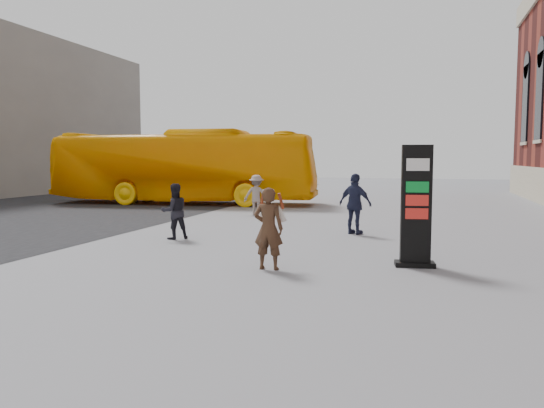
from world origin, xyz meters
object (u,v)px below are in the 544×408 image
(pedestrian_a, at_px, (174,211))
(pedestrian_c, at_px, (355,204))
(woman, at_px, (269,227))
(bus, at_px, (185,167))
(info_pylon, at_px, (416,206))
(pedestrian_b, at_px, (256,195))

(pedestrian_a, relative_size, pedestrian_c, 0.86)
(woman, relative_size, pedestrian_c, 0.93)
(woman, distance_m, bus, 16.44)
(info_pylon, xyz_separation_m, pedestrian_b, (-6.30, 8.68, -0.48))
(bus, bearing_deg, pedestrian_a, -161.66)
(pedestrian_a, distance_m, pedestrian_c, 5.36)
(pedestrian_b, height_order, pedestrian_c, pedestrian_c)
(bus, height_order, pedestrian_c, bus)
(bus, distance_m, pedestrian_a, 11.89)
(pedestrian_a, bearing_deg, bus, -109.11)
(pedestrian_a, bearing_deg, woman, 96.34)
(pedestrian_c, bearing_deg, woman, 102.17)
(woman, xyz_separation_m, pedestrian_a, (-3.72, 3.20, -0.08))
(pedestrian_c, bearing_deg, info_pylon, 135.54)
(bus, xyz_separation_m, pedestrian_c, (9.61, -8.46, -0.92))
(info_pylon, relative_size, bus, 0.20)
(info_pylon, xyz_separation_m, pedestrian_c, (-1.82, 4.44, -0.37))
(woman, relative_size, bus, 0.13)
(info_pylon, distance_m, bus, 17.25)
(pedestrian_a, distance_m, pedestrian_b, 6.62)
(info_pylon, xyz_separation_m, bus, (-11.43, 12.90, 0.55))
(pedestrian_b, bearing_deg, bus, -44.23)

